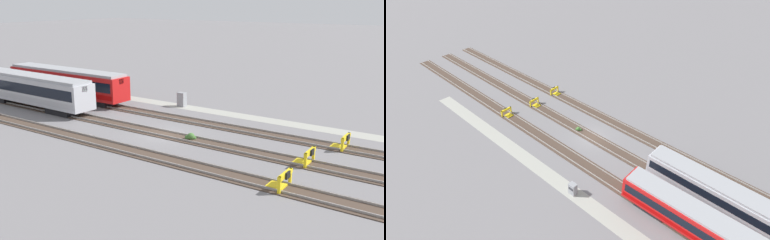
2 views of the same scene
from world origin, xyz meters
The scene contains 12 objects.
ground_plane centered at (0.00, 0.00, 0.00)m, with size 400.00×400.00×0.00m, color slate.
service_walkway centered at (0.00, -9.76, 0.00)m, with size 54.00×2.00×0.01m, color #9E9E93.
rail_track_nearest centered at (0.00, -5.14, 0.04)m, with size 90.00×2.23×0.21m.
rail_track_near_inner centered at (0.00, 0.00, 0.04)m, with size 90.00×2.24×0.21m.
rail_track_middle centered at (0.00, 5.14, 0.04)m, with size 90.00×2.23×0.21m.
subway_car_front_row_left_inner centered at (19.08, -5.09, 2.04)m, with size 18.02×2.99×3.70m.
subway_car_front_row_right_inner centered at (19.08, -0.02, 2.04)m, with size 18.03×3.05×3.70m.
bumper_stop_nearest_track centered at (-14.18, -5.13, 0.51)m, with size 1.35×2.00×1.22m.
bumper_stop_near_inner_track centered at (-13.11, 0.01, 0.51)m, with size 1.37×2.01×1.22m.
bumper_stop_middle_track centered at (-13.42, 5.14, 0.51)m, with size 1.36×2.01×1.22m.
electrical_cabinet centered at (5.29, -9.80, 0.80)m, with size 0.90×0.73×1.60m.
weed_clump centered at (-2.70, -0.10, 0.24)m, with size 0.92×0.70×0.64m.
Camera 1 is at (-23.93, 30.16, 11.61)m, focal length 42.00 mm.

